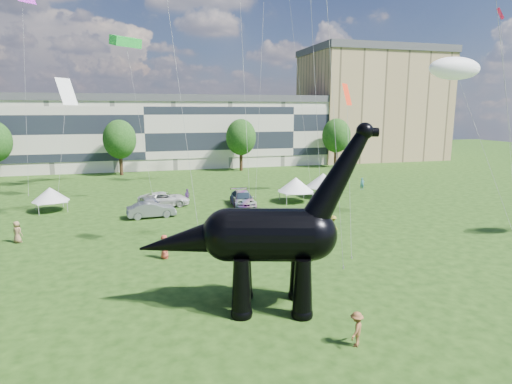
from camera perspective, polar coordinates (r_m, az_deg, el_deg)
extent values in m
plane|color=#16330C|center=(23.69, 9.80, -15.35)|extent=(220.00, 220.00, 0.00)
cube|color=beige|center=(81.25, -14.69, 7.41)|extent=(78.00, 11.00, 12.00)
cube|color=tan|center=(97.53, 15.14, 10.85)|extent=(28.00, 18.00, 22.00)
cylinder|color=#382314|center=(72.70, -17.54, 3.41)|extent=(0.56, 0.56, 3.20)
ellipsoid|color=#14380F|center=(72.28, -17.75, 7.12)|extent=(5.20, 5.20, 6.24)
cylinder|color=#382314|center=(74.70, -2.00, 4.09)|extent=(0.56, 0.56, 3.20)
ellipsoid|color=#14380F|center=(74.29, -2.02, 7.71)|extent=(5.20, 5.20, 6.24)
cylinder|color=#382314|center=(80.80, 10.55, 4.43)|extent=(0.56, 0.56, 3.20)
ellipsoid|color=#14380F|center=(80.42, 10.66, 7.77)|extent=(5.20, 5.20, 6.24)
cone|color=black|center=(22.16, -1.96, -12.70)|extent=(1.32, 1.32, 3.09)
sphere|color=black|center=(22.74, -1.93, -15.84)|extent=(1.13, 1.13, 1.13)
cone|color=black|center=(24.26, -1.72, -10.55)|extent=(1.32, 1.32, 3.09)
sphere|color=black|center=(24.78, -1.70, -13.48)|extent=(1.13, 1.13, 1.13)
cone|color=black|center=(22.25, 6.23, -12.66)|extent=(1.32, 1.32, 3.09)
sphere|color=black|center=(22.82, 6.16, -15.80)|extent=(1.13, 1.13, 1.13)
cone|color=black|center=(24.33, 5.70, -10.53)|extent=(1.32, 1.32, 3.09)
sphere|color=black|center=(24.86, 5.64, -13.46)|extent=(1.13, 1.13, 1.13)
cylinder|color=black|center=(22.36, 1.85, -5.72)|extent=(4.93, 3.88, 2.78)
sphere|color=black|center=(22.42, -3.72, -5.69)|extent=(2.78, 2.78, 2.78)
sphere|color=black|center=(22.52, 7.39, -5.69)|extent=(2.68, 2.68, 2.68)
cone|color=black|center=(22.05, 10.83, 1.82)|extent=(4.16, 2.56, 5.46)
sphere|color=black|center=(22.07, 14.30, 7.87)|extent=(0.87, 0.87, 0.87)
cylinder|color=black|center=(22.15, 15.08, 7.71)|extent=(0.82, 0.64, 0.45)
cone|color=black|center=(22.77, -9.09, -6.45)|extent=(5.84, 3.59, 3.03)
imported|color=#B0B1B5|center=(45.84, -14.01, -1.56)|extent=(2.77, 4.95, 1.59)
imported|color=gray|center=(43.30, -13.78, -2.30)|extent=(4.83, 2.09, 1.54)
imported|color=silver|center=(48.06, -12.17, -0.93)|extent=(5.63, 2.65, 1.55)
imported|color=#595960|center=(46.83, -1.79, -0.94)|extent=(2.71, 5.85, 1.65)
cube|color=white|center=(49.29, 5.30, 0.04)|extent=(3.41, 3.41, 0.13)
cone|color=white|center=(49.13, 5.31, 1.03)|extent=(4.32, 4.32, 1.61)
cylinder|color=#999999|center=(47.56, 4.10, -1.07)|extent=(0.06, 0.06, 1.18)
cylinder|color=#999999|center=(48.48, 7.52, -0.90)|extent=(0.06, 0.06, 1.18)
cylinder|color=#999999|center=(50.40, 3.14, -0.38)|extent=(0.06, 0.06, 1.18)
cylinder|color=#999999|center=(51.27, 6.39, -0.23)|extent=(0.06, 0.06, 1.18)
cube|color=silver|center=(52.50, 8.90, 0.65)|extent=(3.95, 3.95, 0.13)
cone|color=silver|center=(52.35, 8.93, 1.59)|extent=(5.01, 5.01, 1.64)
cylinder|color=#999999|center=(50.50, 8.56, -0.45)|extent=(0.07, 0.07, 1.21)
cylinder|color=#999999|center=(52.39, 11.23, -0.13)|extent=(0.07, 0.07, 1.21)
cylinder|color=#999999|center=(52.92, 6.55, 0.12)|extent=(0.07, 0.07, 1.21)
cylinder|color=#999999|center=(54.73, 9.18, 0.41)|extent=(0.07, 0.07, 1.21)
cube|color=silver|center=(49.43, -25.67, -1.12)|extent=(3.60, 3.60, 0.11)
cone|color=silver|center=(49.29, -25.75, -0.25)|extent=(4.56, 4.56, 1.44)
cylinder|color=#999999|center=(48.09, -26.99, -2.19)|extent=(0.06, 0.06, 1.05)
cylinder|color=#999999|center=(48.40, -23.84, -1.85)|extent=(0.06, 0.06, 1.05)
cylinder|color=#999999|center=(50.71, -27.32, -1.59)|extent=(0.06, 0.06, 1.05)
cylinder|color=#999999|center=(51.01, -24.33, -1.28)|extent=(0.06, 0.06, 1.05)
imported|color=olive|center=(36.76, 10.21, -4.39)|extent=(0.89, 1.22, 1.69)
imported|color=#936D49|center=(39.02, -29.24, -4.68)|extent=(1.02, 0.95, 1.76)
imported|color=teal|center=(58.42, 13.97, 1.07)|extent=(0.64, 0.49, 1.58)
imported|color=brown|center=(20.49, 13.25, -17.37)|extent=(1.16, 1.16, 1.61)
imported|color=#295F99|center=(33.92, 5.51, -5.60)|extent=(0.58, 0.70, 1.64)
imported|color=#60377D|center=(48.94, -9.16, -0.54)|extent=(0.93, 1.03, 1.68)
imported|color=#AA3E2A|center=(31.28, -12.12, -7.14)|extent=(0.57, 0.86, 1.73)
plane|color=red|center=(34.12, 12.04, 12.60)|extent=(1.52, 1.50, 1.62)
plane|color=white|center=(61.66, -23.93, 12.15)|extent=(3.01, 3.56, 3.42)
cube|color=green|center=(61.08, -16.98, 18.62)|extent=(4.21, 3.75, 1.53)
plane|color=red|center=(55.19, 29.79, 19.95)|extent=(1.09, 1.41, 1.11)
ellipsoid|color=white|center=(43.12, 24.97, 14.71)|extent=(5.60, 4.35, 1.99)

